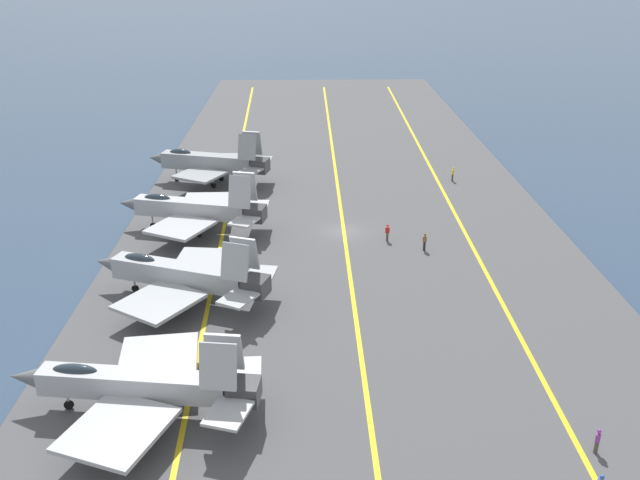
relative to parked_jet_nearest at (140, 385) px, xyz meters
name	(u,v)px	position (x,y,z in m)	size (l,w,h in m)	color
ground_plane	(344,235)	(29.43, -14.15, -2.57)	(2000.00, 2000.00, 0.00)	#2D425B
carrier_deck	(344,233)	(29.43, -14.15, -2.37)	(175.43, 45.14, 0.40)	#4C4C4F
deck_stripe_foul_line	(464,230)	(29.43, -26.56, -2.17)	(157.89, 0.36, 0.01)	yellow
deck_stripe_centerline	(344,231)	(29.43, -14.15, -2.17)	(157.89, 0.36, 0.01)	yellow
deck_stripe_edge_line	(223,232)	(29.43, -1.73, -2.17)	(157.89, 0.36, 0.01)	yellow
parked_jet_nearest	(140,385)	(0.00, 0.00, 0.00)	(13.91, 15.92, 5.82)	#A8AAAF
parked_jet_second	(182,275)	(14.92, -0.14, 0.15)	(13.79, 15.75, 6.11)	#9EA3A8
parked_jet_third	(194,209)	(29.65, 1.09, 0.36)	(13.34, 15.73, 6.58)	#A8AAAF
parked_jet_fourth	(210,162)	(45.11, 1.48, 0.63)	(12.00, 15.60, 6.76)	gray
crew_purple_vest	(598,440)	(-4.11, -26.90, -1.26)	(0.46, 0.42, 1.66)	#4C473D
crew_brown_vest	(425,241)	(24.50, -21.63, -1.18)	(0.34, 0.43, 1.79)	#232328
crew_yellow_vest	(453,173)	(45.55, -28.59, -1.18)	(0.39, 0.27, 1.81)	#4C473D
crew_red_vest	(387,232)	(26.86, -18.32, -1.21)	(0.39, 0.45, 1.75)	#4C473D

